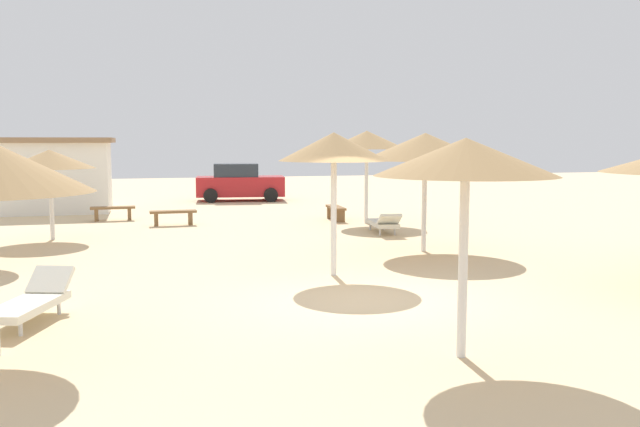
# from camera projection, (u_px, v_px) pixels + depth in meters

# --- Properties ---
(ground_plane) EXTENTS (80.00, 80.00, 0.00)m
(ground_plane) POSITION_uv_depth(u_px,v_px,m) (363.00, 299.00, 11.73)
(ground_plane) COLOR beige
(parasol_0) EXTENTS (2.63, 2.63, 3.10)m
(parasol_0) POSITION_uv_depth(u_px,v_px,m) (367.00, 140.00, 22.26)
(parasol_0) COLOR silver
(parasol_0) RESTS_ON ground
(parasol_4) EXTENTS (2.45, 2.45, 2.52)m
(parasol_4) POSITION_uv_depth(u_px,v_px,m) (49.00, 159.00, 18.58)
(parasol_4) COLOR silver
(parasol_4) RESTS_ON ground
(parasol_5) EXTENTS (3.11, 3.11, 2.96)m
(parasol_5) POSITION_uv_depth(u_px,v_px,m) (425.00, 147.00, 16.55)
(parasol_5) COLOR silver
(parasol_5) RESTS_ON ground
(parasol_6) EXTENTS (2.27, 2.27, 2.94)m
(parasol_6) POSITION_uv_depth(u_px,v_px,m) (334.00, 147.00, 13.56)
(parasol_6) COLOR silver
(parasol_6) RESTS_ON ground
(parasol_7) EXTENTS (2.31, 2.31, 2.81)m
(parasol_7) POSITION_uv_depth(u_px,v_px,m) (466.00, 158.00, 8.34)
(parasol_7) COLOR silver
(parasol_7) RESTS_ON ground
(lounger_0) EXTENTS (0.81, 1.95, 0.68)m
(lounger_0) POSITION_uv_depth(u_px,v_px,m) (383.00, 223.00, 20.11)
(lounger_0) COLOR silver
(lounger_0) RESTS_ON ground
(lounger_3) EXTENTS (1.21, 1.99, 0.72)m
(lounger_3) POSITION_uv_depth(u_px,v_px,m) (31.00, 302.00, 10.25)
(lounger_3) COLOR silver
(lounger_3) RESTS_ON ground
(bench_0) EXTENTS (1.51, 0.45, 0.49)m
(bench_0) POSITION_uv_depth(u_px,v_px,m) (113.00, 211.00, 23.28)
(bench_0) COLOR brown
(bench_0) RESTS_ON ground
(bench_1) EXTENTS (1.51, 0.44, 0.49)m
(bench_1) POSITION_uv_depth(u_px,v_px,m) (173.00, 215.00, 21.97)
(bench_1) COLOR brown
(bench_1) RESTS_ON ground
(bench_2) EXTENTS (0.47, 1.52, 0.49)m
(bench_2) POSITION_uv_depth(u_px,v_px,m) (336.00, 210.00, 23.35)
(bench_2) COLOR brown
(bench_2) RESTS_ON ground
(parked_car) EXTENTS (4.17, 2.36, 1.72)m
(parked_car) POSITION_uv_depth(u_px,v_px,m) (239.00, 183.00, 30.98)
(parked_car) COLOR #B21E23
(parked_car) RESTS_ON ground
(beach_cabana) EXTENTS (4.28, 3.64, 2.89)m
(beach_cabana) POSITION_uv_depth(u_px,v_px,m) (58.00, 174.00, 26.19)
(beach_cabana) COLOR white
(beach_cabana) RESTS_ON ground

